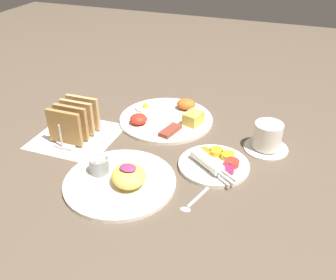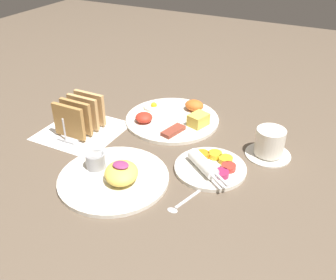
{
  "view_description": "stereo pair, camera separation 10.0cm",
  "coord_description": "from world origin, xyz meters",
  "views": [
    {
      "loc": [
        0.34,
        -0.76,
        0.56
      ],
      "look_at": [
        0.04,
        0.04,
        0.03
      ],
      "focal_mm": 40.0,
      "sensor_mm": 36.0,
      "label": 1
    },
    {
      "loc": [
        0.43,
        -0.72,
        0.56
      ],
      "look_at": [
        0.04,
        0.04,
        0.03
      ],
      "focal_mm": 40.0,
      "sensor_mm": 36.0,
      "label": 2
    }
  ],
  "objects": [
    {
      "name": "toast_rack",
      "position": [
        -0.23,
        0.02,
        0.05
      ],
      "size": [
        0.1,
        0.15,
        0.1
      ],
      "color": "#B7B7BC",
      "rests_on": "ground_plane"
    },
    {
      "name": "plate_condiments",
      "position": [
        0.18,
        0.01,
        0.01
      ],
      "size": [
        0.18,
        0.18,
        0.04
      ],
      "color": "silver",
      "rests_on": "ground_plane"
    },
    {
      "name": "napkin_flat",
      "position": [
        -0.23,
        0.02,
        0.0
      ],
      "size": [
        0.22,
        0.22,
        0.0
      ],
      "color": "white",
      "rests_on": "ground_plane"
    },
    {
      "name": "plate_breakfast",
      "position": [
        -0.01,
        0.2,
        0.01
      ],
      "size": [
        0.29,
        0.29,
        0.05
      ],
      "color": "silver",
      "rests_on": "ground_plane"
    },
    {
      "name": "teaspoon",
      "position": [
        0.17,
        -0.14,
        0.0
      ],
      "size": [
        0.05,
        0.12,
        0.01
      ],
      "color": "silver",
      "rests_on": "ground_plane"
    },
    {
      "name": "plate_foreground",
      "position": [
        -0.01,
        -0.13,
        0.01
      ],
      "size": [
        0.27,
        0.27,
        0.06
      ],
      "color": "silver",
      "rests_on": "ground_plane"
    },
    {
      "name": "ground_plane",
      "position": [
        0.0,
        0.0,
        0.0
      ],
      "size": [
        3.0,
        3.0,
        0.0
      ],
      "primitive_type": "plane",
      "color": "brown"
    },
    {
      "name": "coffee_cup",
      "position": [
        0.29,
        0.14,
        0.04
      ],
      "size": [
        0.12,
        0.12,
        0.08
      ],
      "color": "silver",
      "rests_on": "ground_plane"
    }
  ]
}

